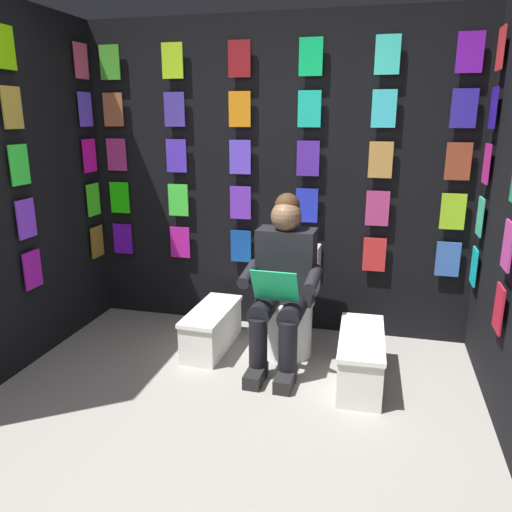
{
  "coord_description": "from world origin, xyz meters",
  "views": [
    {
      "loc": [
        -0.81,
        1.79,
        1.69
      ],
      "look_at": [
        -0.08,
        -1.11,
        0.85
      ],
      "focal_mm": 34.96,
      "sensor_mm": 36.0,
      "label": 1
    }
  ],
  "objects_px": {
    "person_reading": "(282,282)",
    "comic_longbox_far": "(361,358)",
    "toilet": "(288,307)",
    "comic_longbox_near": "(212,328)"
  },
  "relations": [
    {
      "from": "comic_longbox_far",
      "to": "comic_longbox_near",
      "type": "bearing_deg",
      "value": -14.09
    },
    {
      "from": "toilet",
      "to": "comic_longbox_near",
      "type": "relative_size",
      "value": 1.12
    },
    {
      "from": "comic_longbox_far",
      "to": "toilet",
      "type": "bearing_deg",
      "value": -36.19
    },
    {
      "from": "person_reading",
      "to": "comic_longbox_far",
      "type": "distance_m",
      "value": 0.72
    },
    {
      "from": "toilet",
      "to": "comic_longbox_far",
      "type": "distance_m",
      "value": 0.69
    },
    {
      "from": "person_reading",
      "to": "comic_longbox_far",
      "type": "height_order",
      "value": "person_reading"
    },
    {
      "from": "toilet",
      "to": "person_reading",
      "type": "relative_size",
      "value": 0.65
    },
    {
      "from": "toilet",
      "to": "comic_longbox_far",
      "type": "height_order",
      "value": "toilet"
    },
    {
      "from": "toilet",
      "to": "person_reading",
      "type": "bearing_deg",
      "value": 90.21
    },
    {
      "from": "toilet",
      "to": "comic_longbox_far",
      "type": "bearing_deg",
      "value": 147.14
    }
  ]
}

